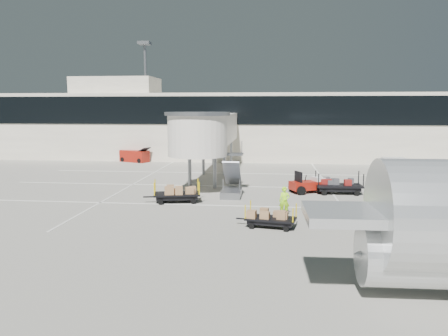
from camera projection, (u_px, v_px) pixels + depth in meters
The scene contains 11 objects.
ground at pixel (247, 214), 26.35m from camera, with size 140.00×140.00×0.00m, color #A5A193.
lane_markings at pixel (245, 186), 35.60m from camera, with size 40.00×30.00×0.02m.
terminal at pixel (258, 125), 55.29m from camera, with size 64.00×12.11×15.20m.
jet_bridge at pixel (210, 131), 38.25m from camera, with size 5.70×20.40×6.03m.
baggage_tug at pixel (308, 185), 32.73m from camera, with size 2.78×2.41×1.64m.
suitcase_cart at pixel (340, 186), 32.33m from camera, with size 4.15×1.80×1.61m.
box_cart_near at pixel (270, 218), 23.35m from camera, with size 3.31×1.79×1.27m.
box_cart_far at pixel (176, 194), 29.49m from camera, with size 3.87×2.18×1.48m.
ground_worker at pixel (284, 201), 25.91m from camera, with size 0.62×0.41×1.72m, color #A7FC1A.
minivan at pixel (401, 168), 38.12m from camera, with size 2.61×5.03×1.83m.
belt_loader at pixel (135, 156), 51.11m from camera, with size 3.90×2.69×1.77m.
Camera 1 is at (1.41, -25.70, 6.40)m, focal length 35.00 mm.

